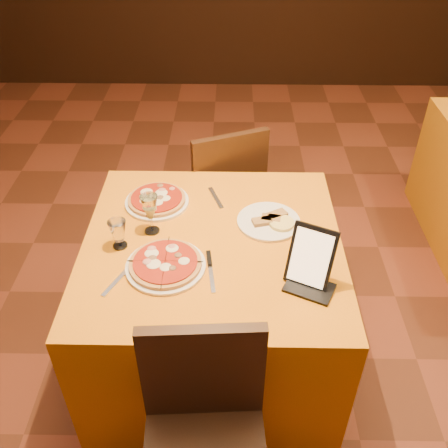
{
  "coord_description": "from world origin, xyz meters",
  "views": [
    {
      "loc": [
        -0.21,
        -1.59,
        2.12
      ],
      "look_at": [
        -0.24,
        0.01,
        0.86
      ],
      "focal_mm": 40.0,
      "sensor_mm": 36.0,
      "label": 1
    }
  ],
  "objects_px": {
    "water_glass": "(118,234)",
    "tablet": "(311,257)",
    "pizza_near": "(166,265)",
    "pizza_far": "(157,201)",
    "main_table": "(213,302)",
    "chair_main_far": "(218,190)",
    "wine_glass": "(150,214)"
  },
  "relations": [
    {
      "from": "water_glass",
      "to": "tablet",
      "type": "height_order",
      "value": "tablet"
    },
    {
      "from": "pizza_near",
      "to": "pizza_far",
      "type": "xyz_separation_m",
      "value": [
        -0.09,
        0.44,
        0.0
      ]
    },
    {
      "from": "pizza_near",
      "to": "tablet",
      "type": "height_order",
      "value": "tablet"
    },
    {
      "from": "main_table",
      "to": "water_glass",
      "type": "bearing_deg",
      "value": -174.28
    },
    {
      "from": "pizza_near",
      "to": "pizza_far",
      "type": "distance_m",
      "value": 0.45
    },
    {
      "from": "chair_main_far",
      "to": "pizza_far",
      "type": "height_order",
      "value": "chair_main_far"
    },
    {
      "from": "pizza_near",
      "to": "water_glass",
      "type": "bearing_deg",
      "value": 148.29
    },
    {
      "from": "main_table",
      "to": "tablet",
      "type": "height_order",
      "value": "tablet"
    },
    {
      "from": "pizza_near",
      "to": "wine_glass",
      "type": "distance_m",
      "value": 0.26
    },
    {
      "from": "main_table",
      "to": "tablet",
      "type": "relative_size",
      "value": 4.51
    },
    {
      "from": "main_table",
      "to": "tablet",
      "type": "xyz_separation_m",
      "value": [
        0.38,
        -0.22,
        0.49
      ]
    },
    {
      "from": "chair_main_far",
      "to": "water_glass",
      "type": "bearing_deg",
      "value": 43.42
    },
    {
      "from": "pizza_near",
      "to": "water_glass",
      "type": "xyz_separation_m",
      "value": [
        -0.2,
        0.13,
        0.05
      ]
    },
    {
      "from": "pizza_far",
      "to": "wine_glass",
      "type": "height_order",
      "value": "wine_glass"
    },
    {
      "from": "wine_glass",
      "to": "pizza_far",
      "type": "bearing_deg",
      "value": 91.25
    },
    {
      "from": "water_glass",
      "to": "pizza_far",
      "type": "bearing_deg",
      "value": 69.38
    },
    {
      "from": "chair_main_far",
      "to": "wine_glass",
      "type": "distance_m",
      "value": 0.89
    },
    {
      "from": "pizza_far",
      "to": "main_table",
      "type": "bearing_deg",
      "value": -45.24
    },
    {
      "from": "main_table",
      "to": "pizza_near",
      "type": "xyz_separation_m",
      "value": [
        -0.18,
        -0.17,
        0.39
      ]
    },
    {
      "from": "chair_main_far",
      "to": "pizza_far",
      "type": "xyz_separation_m",
      "value": [
        -0.27,
        -0.55,
        0.31
      ]
    },
    {
      "from": "pizza_near",
      "to": "main_table",
      "type": "bearing_deg",
      "value": 42.5
    },
    {
      "from": "chair_main_far",
      "to": "tablet",
      "type": "distance_m",
      "value": 1.18
    },
    {
      "from": "pizza_near",
      "to": "water_glass",
      "type": "height_order",
      "value": "water_glass"
    },
    {
      "from": "chair_main_far",
      "to": "water_glass",
      "type": "xyz_separation_m",
      "value": [
        -0.39,
        -0.86,
        0.36
      ]
    },
    {
      "from": "wine_glass",
      "to": "tablet",
      "type": "height_order",
      "value": "tablet"
    },
    {
      "from": "water_glass",
      "to": "pizza_near",
      "type": "bearing_deg",
      "value": -31.71
    },
    {
      "from": "pizza_far",
      "to": "wine_glass",
      "type": "relative_size",
      "value": 1.57
    },
    {
      "from": "main_table",
      "to": "chair_main_far",
      "type": "bearing_deg",
      "value": 90.0
    },
    {
      "from": "pizza_far",
      "to": "tablet",
      "type": "relative_size",
      "value": 1.22
    },
    {
      "from": "wine_glass",
      "to": "water_glass",
      "type": "distance_m",
      "value": 0.16
    },
    {
      "from": "water_glass",
      "to": "tablet",
      "type": "relative_size",
      "value": 0.53
    },
    {
      "from": "tablet",
      "to": "wine_glass",
      "type": "bearing_deg",
      "value": -178.52
    }
  ]
}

